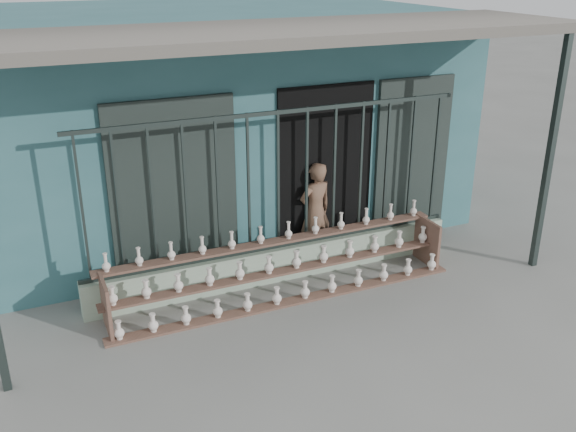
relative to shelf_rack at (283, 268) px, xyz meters
name	(u,v)px	position (x,y,z in m)	size (l,w,h in m)	color
ground	(323,327)	(0.12, -0.89, -0.36)	(60.00, 60.00, 0.00)	slate
workshop_building	(207,111)	(0.12, 3.34, 1.26)	(7.40, 6.60, 3.21)	#316268
parapet_wall	(279,263)	(0.12, 0.41, -0.14)	(5.00, 0.20, 0.45)	#A7C0A4
security_fence	(278,182)	(0.12, 0.41, 0.99)	(5.00, 0.04, 1.80)	#283330
shelf_rack	(283,268)	(0.00, 0.00, 0.00)	(4.50, 0.68, 0.85)	brown
elderly_woman	(315,211)	(0.83, 0.81, 0.33)	(0.51, 0.33, 1.39)	brown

